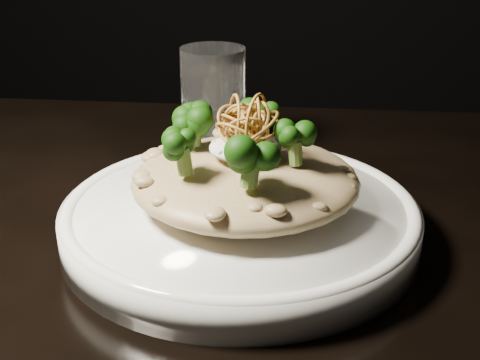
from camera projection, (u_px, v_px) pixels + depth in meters
The scene contains 7 objects.
table at pixel (135, 319), 0.61m from camera, with size 1.10×0.80×0.75m.
plate at pixel (240, 222), 0.58m from camera, with size 0.31×0.31×0.03m, color white.
risotto at pixel (246, 180), 0.57m from camera, with size 0.19×0.19×0.04m, color brown.
broccoli at pixel (244, 133), 0.54m from camera, with size 0.13×0.13×0.05m, color black, non-canonical shape.
cheese at pixel (245, 148), 0.55m from camera, with size 0.06×0.06×0.02m, color silver.
shallots at pixel (242, 117), 0.54m from camera, with size 0.06×0.06×0.04m, color brown, non-canonical shape.
drinking_glass at pixel (213, 104), 0.73m from camera, with size 0.07×0.07×0.12m, color white.
Camera 1 is at (0.15, -0.50, 1.03)m, focal length 50.00 mm.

